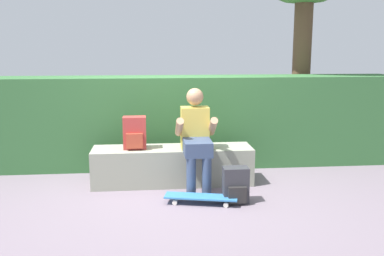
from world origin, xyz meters
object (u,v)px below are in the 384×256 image
backpack_on_ground (236,186)px  person_skater (196,135)px  skateboard_near_person (201,197)px  backpack_on_bench (135,133)px  bench_main (173,165)px

backpack_on_ground → person_skater: bearing=125.7°
skateboard_near_person → backpack_on_bench: bearing=134.2°
person_skater → bench_main: bearing=141.1°
backpack_on_bench → bench_main: bearing=1.2°
backpack_on_ground → bench_main: bearing=131.0°
person_skater → skateboard_near_person: size_ratio=1.47×
bench_main → skateboard_near_person: bench_main is taller
bench_main → skateboard_near_person: (0.27, -0.77, -0.16)m
person_skater → skateboard_near_person: bearing=-90.3°
backpack_on_ground → skateboard_near_person: bearing=-178.7°
skateboard_near_person → backpack_on_ground: 0.41m
bench_main → person_skater: size_ratio=1.65×
backpack_on_bench → backpack_on_ground: size_ratio=1.00×
skateboard_near_person → bench_main: bearing=109.5°
bench_main → person_skater: (0.27, -0.22, 0.43)m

